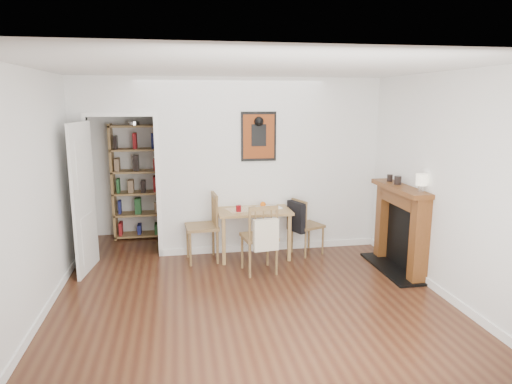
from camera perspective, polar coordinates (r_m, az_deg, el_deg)
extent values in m
plane|color=#4F2D19|center=(5.78, -1.28, -11.77)|extent=(5.20, 5.20, 0.00)
plane|color=white|center=(7.95, -4.14, 4.37)|extent=(4.50, 0.00, 4.50)
plane|color=white|center=(2.93, 6.30, -8.13)|extent=(4.50, 0.00, 4.50)
plane|color=white|center=(5.54, -25.04, 0.19)|extent=(0.00, 5.20, 5.20)
plane|color=white|center=(6.14, 19.90, 1.61)|extent=(0.00, 5.20, 5.20)
plane|color=silver|center=(5.32, -1.41, 14.92)|extent=(5.20, 5.20, 0.00)
cube|color=white|center=(6.86, 1.67, 3.26)|extent=(3.35, 0.10, 2.60)
cube|color=white|center=(6.85, -21.06, 2.49)|extent=(0.25, 0.10, 2.60)
cube|color=white|center=(6.69, -16.77, 11.39)|extent=(0.90, 0.10, 0.55)
cube|color=white|center=(6.88, -20.12, 0.26)|extent=(0.06, 0.14, 2.05)
cube|color=white|center=(6.77, -12.11, 0.54)|extent=(0.06, 0.14, 2.05)
cube|color=white|center=(7.09, 1.71, -6.87)|extent=(3.35, 0.02, 0.10)
cube|color=white|center=(5.36, -25.45, -14.30)|extent=(0.02, 4.00, 0.10)
cube|color=white|center=(5.98, 21.86, -11.30)|extent=(0.02, 4.00, 0.10)
cube|color=white|center=(6.43, -20.73, -0.76)|extent=(0.15, 0.80, 2.00)
cube|color=black|center=(6.71, 0.33, 6.95)|extent=(0.52, 0.02, 0.72)
cube|color=maroon|center=(6.70, 0.35, 6.94)|extent=(0.46, 0.00, 0.64)
cube|color=#AA7C4F|center=(6.63, -0.30, -2.32)|extent=(1.05, 0.67, 0.04)
cube|color=#AA7C4F|center=(6.40, -4.05, -6.19)|extent=(0.05, 0.05, 0.68)
cube|color=#AA7C4F|center=(6.56, 4.17, -5.76)|extent=(0.05, 0.05, 0.68)
cube|color=#AA7C4F|center=(6.93, -4.52, -4.81)|extent=(0.05, 0.05, 0.68)
cube|color=#AA7C4F|center=(7.07, 3.09, -4.46)|extent=(0.05, 0.05, 0.68)
cube|color=black|center=(6.70, 5.02, -3.11)|extent=(0.22, 0.36, 0.44)
cube|color=beige|center=(5.84, 1.14, -5.30)|extent=(0.34, 0.15, 0.41)
cube|color=#AA7C4F|center=(7.83, -17.43, 1.18)|extent=(0.04, 0.32, 1.90)
cube|color=#AA7C4F|center=(7.77, -11.86, 1.38)|extent=(0.04, 0.32, 1.90)
cube|color=#AA7C4F|center=(8.00, -14.33, -5.15)|extent=(0.80, 0.32, 0.03)
cube|color=#AA7C4F|center=(7.83, -14.59, -0.09)|extent=(0.80, 0.32, 0.03)
cube|color=#AA7C4F|center=(7.69, -15.00, 7.97)|extent=(0.80, 0.32, 0.03)
cube|color=maroon|center=(7.79, -14.66, 1.28)|extent=(0.70, 0.26, 0.26)
cube|color=brown|center=(6.05, 19.73, -5.83)|extent=(0.20, 0.16, 1.10)
cube|color=brown|center=(6.89, 15.72, -3.49)|extent=(0.20, 0.16, 1.10)
cube|color=brown|center=(6.32, 17.67, 0.45)|extent=(0.30, 1.21, 0.06)
cube|color=brown|center=(6.36, 17.84, -0.69)|extent=(0.20, 0.85, 0.20)
cube|color=black|center=(6.52, 18.01, -5.39)|extent=(0.08, 0.81, 0.88)
cube|color=black|center=(6.61, 16.84, -9.09)|extent=(0.45, 1.25, 0.03)
cylinder|color=maroon|center=(6.46, -2.19, -2.08)|extent=(0.08, 0.08, 0.10)
sphere|color=orange|center=(6.74, 0.88, -1.57)|extent=(0.08, 0.08, 0.08)
cube|color=beige|center=(6.60, -1.75, -2.20)|extent=(0.49, 0.42, 0.00)
cube|color=silver|center=(6.69, 1.63, -1.95)|extent=(0.38, 0.31, 0.02)
cylinder|color=silver|center=(5.99, 19.93, 0.40)|extent=(0.07, 0.07, 0.08)
cylinder|color=white|center=(5.97, 20.01, 1.46)|extent=(0.14, 0.14, 0.14)
cylinder|color=black|center=(6.41, 17.30, 1.41)|extent=(0.09, 0.09, 0.11)
cylinder|color=black|center=(6.62, 16.37, 1.70)|extent=(0.08, 0.08, 0.10)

